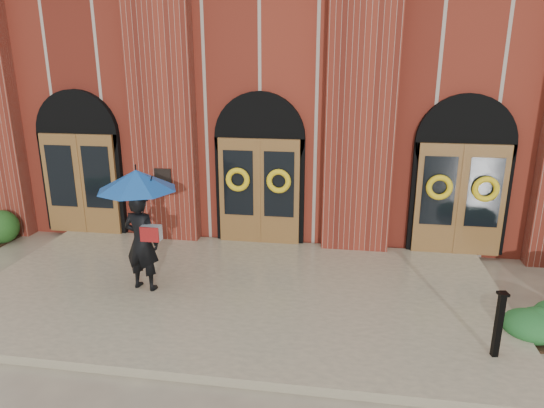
# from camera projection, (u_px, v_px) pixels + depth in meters

# --- Properties ---
(ground) EXTENTS (90.00, 90.00, 0.00)m
(ground) POSITION_uv_depth(u_px,v_px,m) (234.00, 300.00, 9.18)
(ground) COLOR gray
(ground) RESTS_ON ground
(landing) EXTENTS (10.00, 5.30, 0.15)m
(landing) POSITION_uv_depth(u_px,v_px,m) (235.00, 293.00, 9.31)
(landing) COLOR tan
(landing) RESTS_ON ground
(church_building) EXTENTS (16.20, 12.53, 7.00)m
(church_building) POSITION_uv_depth(u_px,v_px,m) (291.00, 86.00, 16.48)
(church_building) COLOR maroon
(church_building) RESTS_ON ground
(man_with_umbrella) EXTENTS (1.70, 1.70, 2.33)m
(man_with_umbrella) POSITION_uv_depth(u_px,v_px,m) (139.00, 207.00, 8.87)
(man_with_umbrella) COLOR black
(man_with_umbrella) RESTS_ON landing
(metal_post) EXTENTS (0.17, 0.17, 1.04)m
(metal_post) POSITION_uv_depth(u_px,v_px,m) (499.00, 323.00, 7.05)
(metal_post) COLOR black
(metal_post) RESTS_ON landing
(hedge_front_right) EXTENTS (1.25, 1.07, 0.44)m
(hedge_front_right) POSITION_uv_depth(u_px,v_px,m) (544.00, 322.00, 8.00)
(hedge_front_right) COLOR #1F5824
(hedge_front_right) RESTS_ON ground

